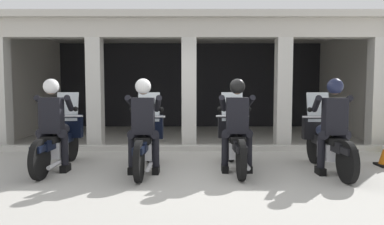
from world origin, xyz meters
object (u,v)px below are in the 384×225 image
at_px(motorcycle_center_left, 147,141).
at_px(police_officer_far_left, 54,117).
at_px(motorcycle_far_right, 328,142).
at_px(police_officer_far_right, 335,118).
at_px(motorcycle_center_right, 236,140).
at_px(police_officer_center_left, 145,118).
at_px(police_officer_center_right, 238,117).
at_px(motorcycle_far_left, 61,140).

bearing_deg(motorcycle_center_left, police_officer_far_left, -176.57).
bearing_deg(motorcycle_far_right, police_officer_far_right, -94.67).
relative_size(motorcycle_center_right, motorcycle_far_right, 1.00).
relative_size(police_officer_center_left, police_officer_far_right, 1.00).
bearing_deg(motorcycle_center_right, motorcycle_center_left, 178.19).
bearing_deg(police_officer_center_left, motorcycle_center_right, 11.64).
height_order(motorcycle_far_right, police_officer_far_right, police_officer_far_right).
relative_size(motorcycle_center_left, police_officer_far_right, 1.29).
distance_m(police_officer_far_left, police_officer_center_left, 1.57).
bearing_deg(police_officer_center_right, motorcycle_center_left, 167.83).
distance_m(motorcycle_center_right, police_officer_center_right, 0.52).
distance_m(motorcycle_far_right, police_officer_far_right, 0.52).
distance_m(motorcycle_center_left, police_officer_center_left, 0.52).
bearing_deg(police_officer_far_left, motorcycle_far_left, 87.03).
relative_size(motorcycle_far_left, police_officer_center_right, 1.29).
height_order(police_officer_far_left, police_officer_far_right, same).
relative_size(police_officer_far_left, police_officer_center_right, 1.00).
xyz_separation_m(police_officer_far_left, motorcycle_far_right, (4.69, 0.08, -0.44)).
xyz_separation_m(motorcycle_center_left, motorcycle_far_right, (3.13, -0.07, 0.00)).
bearing_deg(police_officer_far_left, motorcycle_center_right, 1.97).
xyz_separation_m(motorcycle_center_right, police_officer_center_right, (-0.00, -0.28, 0.44)).
distance_m(motorcycle_center_left, police_officer_far_right, 3.18).
bearing_deg(motorcycle_center_left, police_officer_center_left, -92.46).
relative_size(police_officer_far_left, police_officer_center_left, 1.00).
relative_size(police_officer_center_right, motorcycle_far_right, 0.78).
xyz_separation_m(motorcycle_center_left, police_officer_far_right, (3.13, -0.36, 0.44)).
relative_size(police_officer_center_right, police_officer_far_right, 1.00).
bearing_deg(motorcycle_center_left, motorcycle_far_left, 173.07).
height_order(police_officer_far_left, motorcycle_center_left, police_officer_far_left).
distance_m(motorcycle_center_left, motorcycle_far_right, 3.13).
bearing_deg(police_officer_center_right, motorcycle_center_right, 84.20).
height_order(motorcycle_far_left, motorcycle_center_left, same).
xyz_separation_m(police_officer_center_right, police_officer_far_right, (1.56, -0.18, 0.00)).
distance_m(police_officer_center_left, motorcycle_far_right, 3.17).
xyz_separation_m(police_officer_far_left, motorcycle_center_right, (3.13, 0.26, -0.44)).
bearing_deg(motorcycle_center_right, motorcycle_far_left, 173.96).
height_order(motorcycle_far_left, police_officer_center_left, police_officer_center_left).
relative_size(motorcycle_center_left, motorcycle_far_right, 1.00).
height_order(motorcycle_far_left, police_officer_far_right, police_officer_far_right).
xyz_separation_m(motorcycle_far_left, police_officer_center_left, (1.56, -0.41, 0.44)).
height_order(motorcycle_far_left, motorcycle_center_right, same).
xyz_separation_m(motorcycle_far_left, motorcycle_far_right, (4.69, -0.20, 0.00)).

